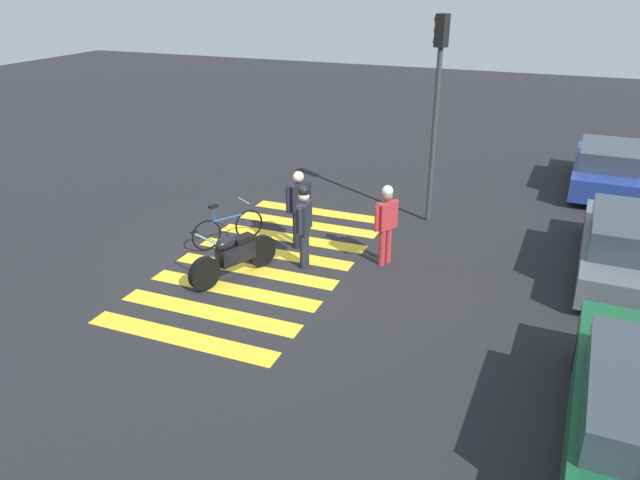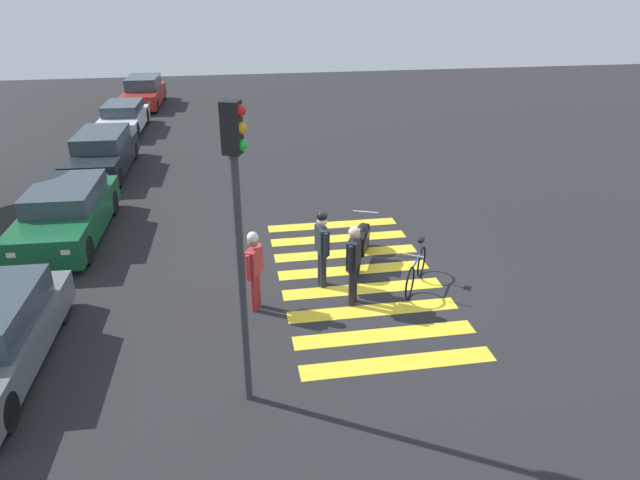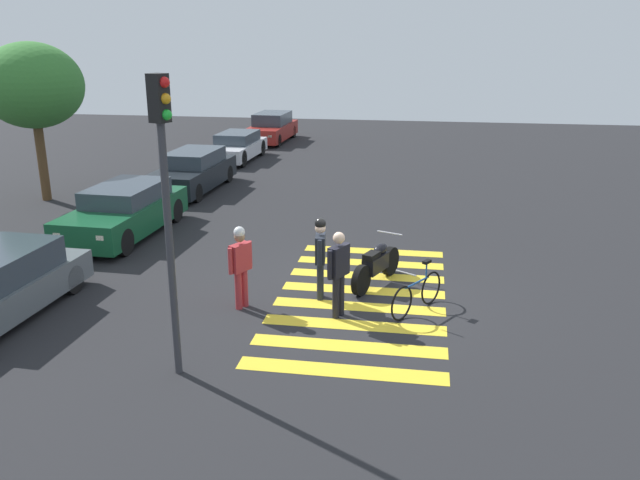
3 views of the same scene
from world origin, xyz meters
The scene contains 13 objects.
ground_plane centered at (0.00, 0.00, 0.00)m, with size 60.00×60.00×0.00m, color #232326.
police_motorcycle centered at (0.85, -0.25, 0.47)m, with size 2.01×1.00×1.05m.
leaning_bicycle centered at (-0.51, -1.17, 0.39)m, with size 1.52×0.97×1.01m.
officer_on_foot centered at (-0.99, 0.35, 1.01)m, with size 0.63×0.40×1.75m.
officer_by_motorcycle centered at (-0.12, 0.85, 1.02)m, with size 0.66×0.26×1.76m.
pedestrian_bystander centered at (-0.87, 2.36, 0.99)m, with size 0.59×0.39×1.73m.
crosswalk_stripes centered at (0.00, 0.00, 0.00)m, with size 6.75×3.53×0.01m.
car_green_compact centered at (3.48, 6.92, 0.68)m, with size 4.70×1.96×1.40m.
car_black_suv centered at (9.02, 6.95, 0.67)m, with size 4.71×1.89×1.40m.
car_white_van centered at (14.90, 7.06, 0.60)m, with size 4.24×1.81×1.22m.
car_maroon_wagon centered at (20.31, 6.75, 0.70)m, with size 4.69×1.90×1.47m.
traffic_light_pole centered at (-3.63, 2.65, 3.19)m, with size 0.31×0.36×4.81m.
street_tree_far centered at (6.84, 11.37, 3.76)m, with size 3.22×3.22×5.15m.
Camera 3 is at (-12.66, -1.19, 5.34)m, focal length 36.29 mm.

